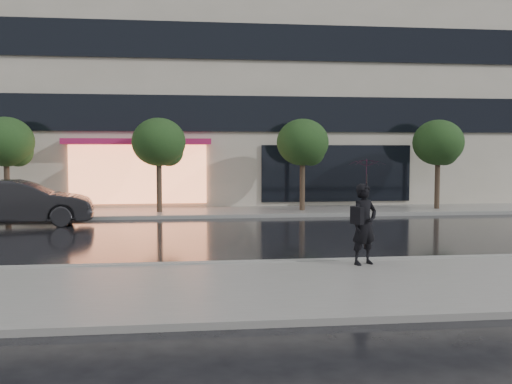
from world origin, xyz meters
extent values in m
plane|color=black|center=(0.00, 0.00, 0.00)|extent=(120.00, 120.00, 0.00)
cube|color=slate|center=(0.00, -3.25, 0.06)|extent=(60.00, 4.50, 0.12)
cube|color=slate|center=(0.00, 10.25, 0.06)|extent=(60.00, 3.50, 0.12)
cube|color=gray|center=(0.00, -1.00, 0.07)|extent=(60.00, 0.25, 0.14)
cube|color=gray|center=(0.00, 8.50, 0.07)|extent=(60.00, 0.25, 0.14)
cube|color=#BDB2A0|center=(0.00, 18.00, 9.00)|extent=(30.00, 12.00, 18.00)
cube|color=black|center=(0.00, 11.94, 4.30)|extent=(28.00, 0.12, 1.60)
cube|color=black|center=(0.00, 11.94, 7.50)|extent=(28.00, 0.12, 1.60)
cube|color=#FF8C59|center=(-4.00, 11.92, 1.60)|extent=(6.00, 0.10, 2.60)
cube|color=#AD1A52|center=(-4.00, 11.59, 3.05)|extent=(6.40, 0.70, 0.25)
cube|color=black|center=(5.00, 11.94, 1.60)|extent=(7.00, 0.10, 2.60)
cylinder|color=#33261C|center=(-9.00, 10.00, 1.10)|extent=(0.22, 0.22, 2.20)
ellipsoid|color=black|center=(-9.00, 10.00, 3.00)|extent=(2.20, 2.20, 1.98)
sphere|color=black|center=(-8.60, 10.20, 2.60)|extent=(1.20, 1.20, 1.20)
cylinder|color=#33261C|center=(-3.00, 10.00, 1.10)|extent=(0.22, 0.22, 2.20)
ellipsoid|color=black|center=(-3.00, 10.00, 3.00)|extent=(2.20, 2.20, 1.98)
sphere|color=black|center=(-2.60, 10.20, 2.60)|extent=(1.20, 1.20, 1.20)
cylinder|color=#33261C|center=(3.00, 10.00, 1.10)|extent=(0.22, 0.22, 2.20)
ellipsoid|color=black|center=(3.00, 10.00, 3.00)|extent=(2.20, 2.20, 1.98)
sphere|color=black|center=(3.40, 10.20, 2.60)|extent=(1.20, 1.20, 1.20)
cylinder|color=#33261C|center=(9.00, 10.00, 1.10)|extent=(0.22, 0.22, 2.20)
ellipsoid|color=black|center=(9.00, 10.00, 3.00)|extent=(2.20, 2.20, 1.98)
sphere|color=black|center=(9.40, 10.20, 2.60)|extent=(1.20, 1.20, 1.20)
imported|color=black|center=(-7.66, 7.08, 0.81)|extent=(5.06, 2.28, 1.61)
imported|color=black|center=(2.04, -1.59, 1.02)|extent=(0.77, 0.66, 1.79)
imported|color=black|center=(2.09, -1.57, 2.10)|extent=(1.07, 1.08, 0.74)
cylinder|color=black|center=(2.09, -1.57, 1.67)|extent=(0.02, 0.02, 0.90)
cube|color=black|center=(1.82, -1.76, 1.23)|extent=(0.25, 0.35, 0.38)
camera|label=1|loc=(-1.83, -13.72, 2.63)|focal=40.00mm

